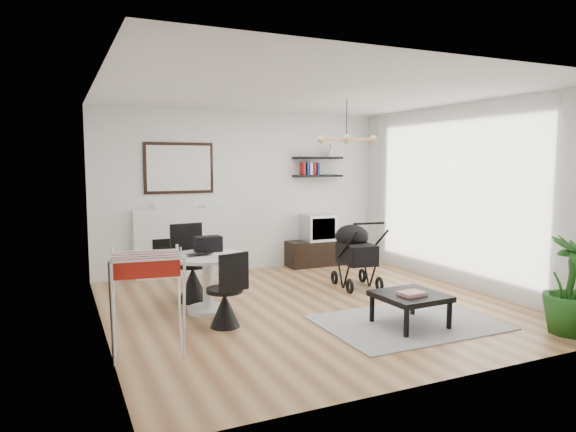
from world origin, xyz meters
name	(u,v)px	position (x,y,z in m)	size (l,w,h in m)	color
floor	(310,306)	(0.00, 0.00, 0.00)	(5.00, 5.00, 0.00)	#8D5D36
ceiling	(311,93)	(0.00, 0.00, 2.70)	(5.00, 5.00, 0.00)	white
wall_back	(244,191)	(0.00, 2.50, 1.35)	(5.00, 5.00, 0.00)	white
wall_left	(100,209)	(-2.50, 0.00, 1.35)	(5.00, 5.00, 0.00)	white
wall_right	(463,196)	(2.50, 0.00, 1.35)	(5.00, 5.00, 0.00)	white
sheer_curtain	(448,196)	(2.40, 0.20, 1.35)	(0.04, 3.60, 2.60)	white
fireplace	(181,234)	(-1.10, 2.42, 0.69)	(1.50, 0.17, 2.16)	white
shelf_lower	(318,176)	(1.36, 2.37, 1.60)	(0.90, 0.25, 0.04)	black
shelf_upper	(318,158)	(1.36, 2.37, 1.92)	(0.90, 0.25, 0.04)	black
pendant_lamp	(346,139)	(0.70, 0.30, 2.15)	(0.90, 0.90, 0.10)	tan
tv_console	(320,253)	(1.36, 2.28, 0.23)	(1.21, 0.42, 0.45)	black
crt_tv	(318,227)	(1.31, 2.28, 0.69)	(0.53, 0.47, 0.47)	#B5B5B8
dining_table	(208,275)	(-1.26, 0.29, 0.47)	(0.97, 0.97, 0.71)	white
laptop	(201,255)	(-1.35, 0.26, 0.72)	(0.32, 0.21, 0.03)	black
black_bag	(208,244)	(-1.18, 0.54, 0.81)	(0.33, 0.20, 0.20)	black
newspaper	(226,255)	(-1.05, 0.18, 0.71)	(0.32, 0.26, 0.01)	silver
drinking_glass	(179,251)	(-1.57, 0.45, 0.76)	(0.06, 0.06, 0.10)	white
chair_far	(192,277)	(-1.31, 0.86, 0.32)	(0.49, 0.51, 1.02)	black
chair_near	(226,303)	(-1.24, -0.37, 0.27)	(0.44, 0.46, 0.86)	black
drying_rack	(148,303)	(-2.18, -0.94, 0.53)	(0.74, 0.70, 1.00)	white
stroller	(355,257)	(1.09, 0.66, 0.44)	(0.62, 0.88, 1.03)	black
rug	(408,323)	(0.71, -1.10, 0.01)	(1.98, 1.43, 0.01)	gray
coffee_table	(410,297)	(0.66, -1.19, 0.33)	(0.73, 0.73, 0.36)	black
magazines	(412,293)	(0.63, -1.26, 0.39)	(0.27, 0.21, 0.04)	#B3312C
potted_plant	(571,286)	(2.07, -2.11, 0.52)	(0.59, 0.59, 1.05)	#1E5217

